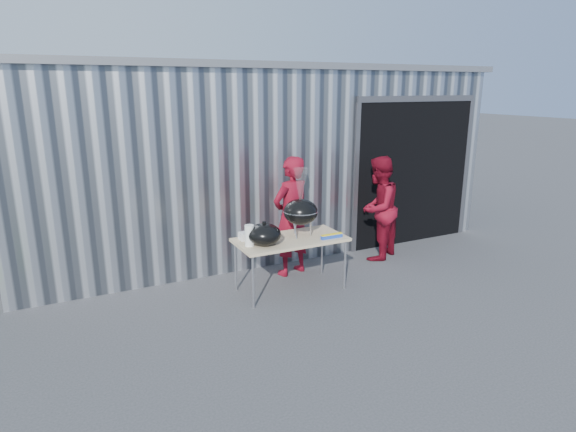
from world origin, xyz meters
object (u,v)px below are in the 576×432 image
kettle_grill (301,207)px  person_cook (291,216)px  folding_table (291,241)px  person_bystander (378,208)px

kettle_grill → person_cook: 0.59m
folding_table → person_bystander: person_bystander is taller
person_cook → kettle_grill: bearing=61.2°
folding_table → person_cook: person_cook is taller
person_cook → person_bystander: size_ratio=1.06×
folding_table → kettle_grill: kettle_grill is taller
person_bystander → kettle_grill: bearing=-12.6°
kettle_grill → person_cook: (0.12, 0.52, -0.27)m
folding_table → kettle_grill: 0.49m
kettle_grill → person_bystander: kettle_grill is taller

